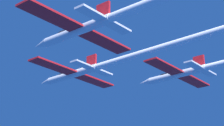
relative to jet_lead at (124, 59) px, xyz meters
The scene contains 1 object.
jet_lead is the anchor object (origin of this frame).
Camera 1 is at (-52.15, -51.92, -25.64)m, focal length 63.98 mm.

